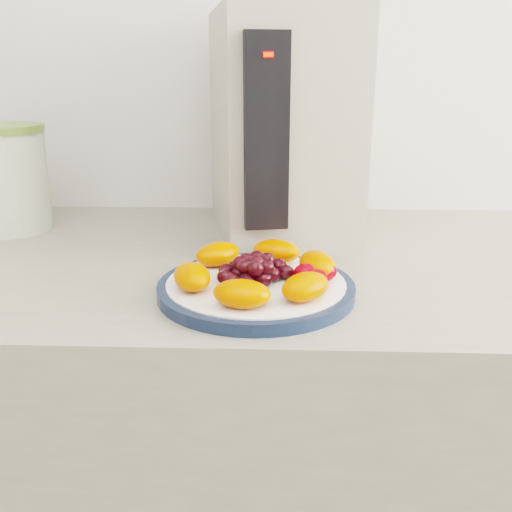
{
  "coord_description": "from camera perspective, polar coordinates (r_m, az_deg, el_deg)",
  "views": [
    {
      "loc": [
        0.14,
        0.39,
        1.17
      ],
      "look_at": [
        0.12,
        1.04,
        0.95
      ],
      "focal_mm": 40.0,
      "sensor_mm": 36.0,
      "label": 1
    }
  ],
  "objects": [
    {
      "name": "canister",
      "position": [
        1.06,
        -23.74,
        6.8
      ],
      "size": [
        0.15,
        0.15,
        0.17
      ],
      "primitive_type": "cylinder",
      "rotation": [
        0.0,
        0.0,
        -0.13
      ],
      "color": "#405C11",
      "rests_on": "counter"
    },
    {
      "name": "plate_face",
      "position": [
        0.7,
        0.0,
        -3.22
      ],
      "size": [
        0.22,
        0.22,
        0.02
      ],
      "primitive_type": "cylinder",
      "color": "white",
      "rests_on": "counter"
    },
    {
      "name": "cabinet_face",
      "position": [
        1.11,
        -6.32,
        -24.12
      ],
      "size": [
        3.48,
        0.58,
        0.84
      ],
      "primitive_type": "cube",
      "color": "#9C6F54",
      "rests_on": "floor"
    },
    {
      "name": "plate_rim",
      "position": [
        0.7,
        0.0,
        -3.29
      ],
      "size": [
        0.24,
        0.24,
        0.01
      ],
      "primitive_type": "cylinder",
      "color": "#14223C",
      "rests_on": "counter"
    },
    {
      "name": "fruit_plate",
      "position": [
        0.69,
        0.5,
        -1.42
      ],
      "size": [
        0.21,
        0.21,
        0.03
      ],
      "color": "#FA4700",
      "rests_on": "plate_face"
    },
    {
      "name": "appliance_body",
      "position": [
        0.94,
        2.54,
        12.78
      ],
      "size": [
        0.25,
        0.32,
        0.35
      ],
      "primitive_type": "cube",
      "rotation": [
        0.0,
        0.0,
        0.2
      ],
      "color": "#A19A8B",
      "rests_on": "counter"
    },
    {
      "name": "counter",
      "position": [
        1.09,
        -6.38,
        -22.95
      ],
      "size": [
        3.5,
        0.6,
        0.9
      ],
      "primitive_type": "cube",
      "color": "gray",
      "rests_on": "floor"
    },
    {
      "name": "appliance_led",
      "position": [
        0.77,
        1.24,
        19.49
      ],
      "size": [
        0.01,
        0.01,
        0.01
      ],
      "primitive_type": "cube",
      "rotation": [
        0.0,
        0.0,
        0.2
      ],
      "color": "#FF0C05",
      "rests_on": "appliance_panel"
    },
    {
      "name": "appliance_panel",
      "position": [
        0.78,
        1.04,
        12.09
      ],
      "size": [
        0.06,
        0.03,
        0.26
      ],
      "primitive_type": "cube",
      "rotation": [
        0.0,
        0.0,
        0.2
      ],
      "color": "black",
      "rests_on": "appliance_body"
    }
  ]
}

